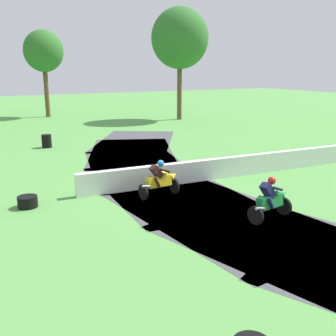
# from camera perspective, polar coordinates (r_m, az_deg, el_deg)

# --- Properties ---
(ground_plane) EXTENTS (120.00, 120.00, 0.00)m
(ground_plane) POSITION_cam_1_polar(r_m,az_deg,el_deg) (16.32, -1.07, -2.61)
(ground_plane) COLOR #569947
(track_asphalt) EXTENTS (10.24, 29.82, 0.01)m
(track_asphalt) POSITION_cam_1_polar(r_m,az_deg,el_deg) (16.82, 2.71, -2.08)
(track_asphalt) COLOR #47474C
(track_asphalt) RESTS_ON ground
(safety_barrier) EXTENTS (17.89, 1.48, 0.90)m
(safety_barrier) POSITION_cam_1_polar(r_m,az_deg,el_deg) (18.99, 14.10, 0.80)
(safety_barrier) COLOR white
(safety_barrier) RESTS_ON ground
(motorcycle_lead_yellow) EXTENTS (1.68, 0.80, 1.42)m
(motorcycle_lead_yellow) POSITION_cam_1_polar(r_m,az_deg,el_deg) (14.86, -1.12, -1.66)
(motorcycle_lead_yellow) COLOR black
(motorcycle_lead_yellow) RESTS_ON ground
(motorcycle_chase_green) EXTENTS (1.67, 0.87, 1.42)m
(motorcycle_chase_green) POSITION_cam_1_polar(r_m,az_deg,el_deg) (13.08, 14.78, -4.40)
(motorcycle_chase_green) COLOR black
(motorcycle_chase_green) RESTS_ON ground
(tire_stack_near) EXTENTS (0.59, 0.59, 0.80)m
(tire_stack_near) POSITION_cam_1_polar(r_m,az_deg,el_deg) (25.22, -17.24, 3.76)
(tire_stack_near) COLOR black
(tire_stack_near) RESTS_ON ground
(tire_stack_mid_a) EXTENTS (0.69, 0.69, 0.40)m
(tire_stack_mid_a) POSITION_cam_1_polar(r_m,az_deg,el_deg) (14.66, -19.75, -4.64)
(tire_stack_mid_a) COLOR black
(tire_stack_mid_a) RESTS_ON ground
(tree_far_left) EXTENTS (5.20, 5.20, 10.10)m
(tree_far_left) POSITION_cam_1_polar(r_m,az_deg,el_deg) (37.41, 1.73, 18.30)
(tree_far_left) COLOR brown
(tree_far_left) RESTS_ON ground
(tree_behind_barrier) EXTENTS (3.78, 3.78, 8.32)m
(tree_behind_barrier) POSITION_cam_1_polar(r_m,az_deg,el_deg) (41.15, -17.65, 15.83)
(tree_behind_barrier) COLOR brown
(tree_behind_barrier) RESTS_ON ground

